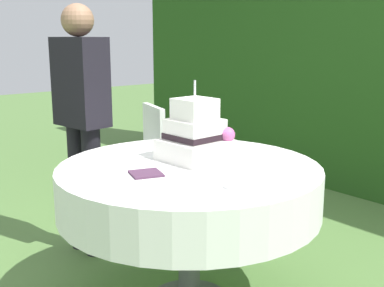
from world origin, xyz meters
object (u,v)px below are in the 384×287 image
object	(u,v)px
napkin_stack	(146,173)
garden_chair	(142,152)
serving_plate_far	(221,143)
serving_plate_near	(240,186)
wedding_cake	(196,136)
cake_table	(189,188)
standing_person	(82,113)

from	to	relation	value
napkin_stack	garden_chair	world-z (taller)	garden_chair
serving_plate_far	serving_plate_near	bearing A→B (deg)	-37.32
wedding_cake	serving_plate_far	size ratio (longest dim) A/B	3.27
napkin_stack	serving_plate_far	bearing A→B (deg)	109.71
serving_plate_near	napkin_stack	bearing A→B (deg)	-154.71
serving_plate_near	wedding_cake	bearing A→B (deg)	161.78
cake_table	garden_chair	world-z (taller)	garden_chair
cake_table	serving_plate_near	distance (m)	0.45
serving_plate_far	standing_person	world-z (taller)	standing_person
wedding_cake	garden_chair	bearing A→B (deg)	160.07
napkin_stack	cake_table	bearing A→B (deg)	89.79
serving_plate_near	serving_plate_far	xyz separation A→B (m)	(-0.69, 0.52, 0.00)
serving_plate_near	serving_plate_far	distance (m)	0.86
serving_plate_far	garden_chair	size ratio (longest dim) A/B	0.14
serving_plate_far	standing_person	distance (m)	0.90
cake_table	garden_chair	size ratio (longest dim) A/B	1.50
serving_plate_near	napkin_stack	size ratio (longest dim) A/B	1.02
wedding_cake	napkin_stack	world-z (taller)	wedding_cake
napkin_stack	standing_person	world-z (taller)	standing_person
serving_plate_far	napkin_stack	size ratio (longest dim) A/B	0.90
standing_person	serving_plate_near	bearing A→B (deg)	1.36
cake_table	garden_chair	distance (m)	1.29
wedding_cake	serving_plate_near	size ratio (longest dim) A/B	2.89
cake_table	wedding_cake	world-z (taller)	wedding_cake
serving_plate_near	napkin_stack	xyz separation A→B (m)	(-0.43, -0.20, -0.00)
serving_plate_near	garden_chair	xyz separation A→B (m)	(-1.61, 0.57, -0.23)
garden_chair	napkin_stack	bearing A→B (deg)	-33.03
serving_plate_far	garden_chair	world-z (taller)	garden_chair
serving_plate_near	napkin_stack	distance (m)	0.47
wedding_cake	serving_plate_far	distance (m)	0.43
cake_table	standing_person	xyz separation A→B (m)	(-0.95, -0.10, 0.28)
garden_chair	serving_plate_far	bearing A→B (deg)	-2.70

